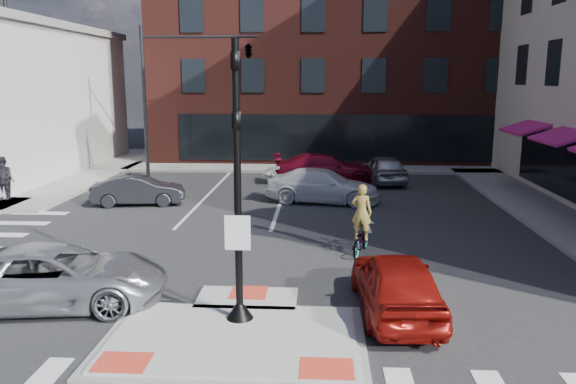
# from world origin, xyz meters

# --- Properties ---
(ground) EXTENTS (120.00, 120.00, 0.00)m
(ground) POSITION_xyz_m (0.00, 0.00, 0.00)
(ground) COLOR #28282B
(ground) RESTS_ON ground
(refuge_island) EXTENTS (5.40, 4.65, 0.13)m
(refuge_island) POSITION_xyz_m (0.00, -0.26, 0.05)
(refuge_island) COLOR gray
(refuge_island) RESTS_ON ground
(sidewalk_e) EXTENTS (3.00, 24.00, 0.15)m
(sidewalk_e) POSITION_xyz_m (10.80, 10.00, 0.07)
(sidewalk_e) COLOR gray
(sidewalk_e) RESTS_ON ground
(sidewalk_n) EXTENTS (26.00, 3.00, 0.15)m
(sidewalk_n) POSITION_xyz_m (3.00, 22.00, 0.07)
(sidewalk_n) COLOR gray
(sidewalk_n) RESTS_ON ground
(building_n) EXTENTS (24.40, 18.40, 15.50)m
(building_n) POSITION_xyz_m (3.00, 31.99, 7.80)
(building_n) COLOR #511E19
(building_n) RESTS_ON ground
(building_far_left) EXTENTS (10.00, 12.00, 10.00)m
(building_far_left) POSITION_xyz_m (-4.00, 52.00, 5.00)
(building_far_left) COLOR slate
(building_far_left) RESTS_ON ground
(building_far_right) EXTENTS (12.00, 12.00, 12.00)m
(building_far_right) POSITION_xyz_m (9.00, 54.00, 6.00)
(building_far_right) COLOR brown
(building_far_right) RESTS_ON ground
(signal_pole) EXTENTS (0.60, 0.60, 5.98)m
(signal_pole) POSITION_xyz_m (0.00, 0.40, 2.36)
(signal_pole) COLOR black
(signal_pole) RESTS_ON refuge_island
(mast_arm_signal) EXTENTS (6.10, 2.24, 8.00)m
(mast_arm_signal) POSITION_xyz_m (-3.47, 18.00, 6.21)
(mast_arm_signal) COLOR black
(mast_arm_signal) RESTS_ON ground
(silver_suv) EXTENTS (5.48, 3.14, 1.44)m
(silver_suv) POSITION_xyz_m (-4.50, 1.15, 0.72)
(silver_suv) COLOR #B8BAC0
(silver_suv) RESTS_ON ground
(red_sedan) EXTENTS (1.95, 4.34, 1.45)m
(red_sedan) POSITION_xyz_m (3.50, 1.19, 0.72)
(red_sedan) COLOR #9A140E
(red_sedan) RESTS_ON ground
(white_pickup) EXTENTS (5.23, 2.81, 1.44)m
(white_pickup) POSITION_xyz_m (1.83, 13.00, 0.72)
(white_pickup) COLOR white
(white_pickup) RESTS_ON ground
(bg_car_dark) EXTENTS (4.02, 1.94, 1.27)m
(bg_car_dark) POSITION_xyz_m (-6.04, 11.98, 0.63)
(bg_car_dark) COLOR #29292E
(bg_car_dark) RESTS_ON ground
(bg_car_silver) EXTENTS (2.29, 4.49, 1.46)m
(bg_car_silver) POSITION_xyz_m (5.00, 17.92, 0.73)
(bg_car_silver) COLOR #9FA2A6
(bg_car_silver) RESTS_ON ground
(bg_car_red) EXTENTS (5.50, 2.74, 1.53)m
(bg_car_red) POSITION_xyz_m (1.95, 17.56, 0.77)
(bg_car_red) COLOR maroon
(bg_car_red) RESTS_ON ground
(cyclist) EXTENTS (1.10, 1.83, 2.19)m
(cyclist) POSITION_xyz_m (3.00, 5.63, 0.74)
(cyclist) COLOR #3F3F44
(cyclist) RESTS_ON ground
(pedestrian_a) EXTENTS (1.16, 1.12, 1.88)m
(pedestrian_a) POSITION_xyz_m (-12.00, 12.00, 1.09)
(pedestrian_a) COLOR black
(pedestrian_a) RESTS_ON sidewalk_nw
(pedestrian_b) EXTENTS (0.95, 0.41, 1.61)m
(pedestrian_b) POSITION_xyz_m (-12.00, 12.00, 0.96)
(pedestrian_b) COLOR #322E39
(pedestrian_b) RESTS_ON sidewalk_nw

